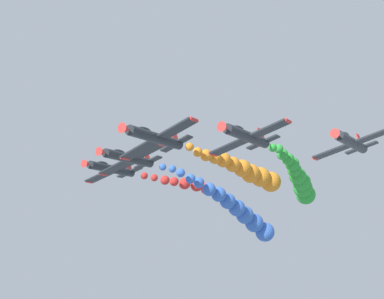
{
  "coord_description": "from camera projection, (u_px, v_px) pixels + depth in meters",
  "views": [
    {
      "loc": [
        -35.69,
        58.6,
        124.69
      ],
      "look_at": [
        0.0,
        0.0,
        137.29
      ],
      "focal_mm": 56.59,
      "sensor_mm": 36.0,
      "label": 1
    }
  ],
  "objects": [
    {
      "name": "airplane_lead",
      "position": [
        155.0,
        137.0,
        62.58
      ],
      "size": [
        9.08,
        10.35,
        3.69
      ],
      "rotation": [
        0.0,
        0.36,
        0.0
      ],
      "color": "#23282D"
    },
    {
      "name": "smoke_trail_lead",
      "position": [
        248.0,
        172.0,
        76.32
      ],
      "size": [
        5.04,
        16.9,
        4.36
      ],
      "color": "orange"
    },
    {
      "name": "airplane_left_inner",
      "position": [
        246.0,
        136.0,
        63.6
      ],
      "size": [
        9.25,
        10.35,
        3.37
      ],
      "rotation": [
        0.0,
        0.3,
        0.0
      ],
      "color": "#23282D"
    },
    {
      "name": "smoke_trail_left_inner",
      "position": [
        299.0,
        181.0,
        78.92
      ],
      "size": [
        3.8,
        16.89,
        5.92
      ],
      "color": "green"
    },
    {
      "name": "airplane_right_inner",
      "position": [
        128.0,
        158.0,
        73.65
      ],
      "size": [
        9.18,
        10.35,
        3.48
      ],
      "rotation": [
        0.0,
        0.32,
        0.0
      ],
      "color": "#23282D"
    },
    {
      "name": "smoke_trail_right_inner",
      "position": [
        240.0,
        212.0,
        92.89
      ],
      "size": [
        5.74,
        25.92,
        9.75
      ],
      "color": "blue"
    },
    {
      "name": "airplane_left_outer",
      "position": [
        351.0,
        142.0,
        66.55
      ],
      "size": [
        9.31,
        10.35,
        3.27
      ],
      "rotation": [
        0.0,
        0.27,
        0.0
      ],
      "color": "#23282D"
    },
    {
      "name": "airplane_right_outer",
      "position": [
        111.0,
        169.0,
        82.28
      ],
      "size": [
        9.27,
        10.35,
        3.33
      ],
      "rotation": [
        0.0,
        0.29,
        0.0
      ],
      "color": "#23282D"
    },
    {
      "name": "smoke_trail_right_outer",
      "position": [
        188.0,
        184.0,
        96.02
      ],
      "size": [
        3.97,
        15.61,
        2.35
      ],
      "color": "red"
    }
  ]
}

